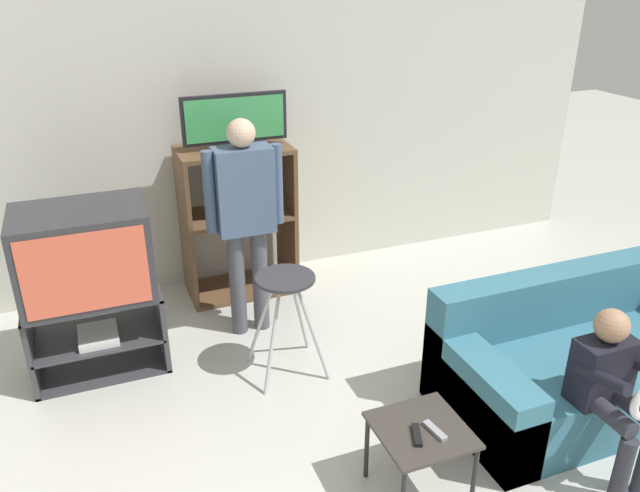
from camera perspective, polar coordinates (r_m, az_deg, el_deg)
name	(u,v)px	position (r m, az deg, el deg)	size (l,w,h in m)	color
wall_back	(240,120)	(4.98, -7.35, 11.32)	(6.40, 0.06, 2.60)	beige
tv_stand	(98,332)	(4.27, -19.64, -7.44)	(0.82, 0.48, 0.53)	#38383D
television_main	(84,254)	(4.02, -20.81, -0.67)	(0.77, 0.56, 0.57)	#2D2D33
media_shelf	(238,220)	(4.86, -7.55, 2.34)	(0.83, 0.49, 1.18)	brown
television_flat	(235,123)	(4.62, -7.78, 11.11)	(0.77, 0.20, 0.39)	black
folding_stool	(286,294)	(3.85, -3.16, -4.43)	(0.45, 0.41, 0.68)	#B7B7BC
snack_table	(421,437)	(3.15, 9.20, -16.85)	(0.43, 0.43, 0.40)	#38332D
remote_control_black	(417,435)	(3.07, 8.85, -16.70)	(0.04, 0.14, 0.02)	black
remote_control_white	(435,431)	(3.10, 10.47, -16.27)	(0.04, 0.14, 0.02)	gray
couch	(581,362)	(4.08, 22.76, -9.76)	(1.72, 0.86, 0.73)	teal
person_standing_adult	(245,209)	(4.17, -6.87, 3.35)	(0.53, 0.20, 1.53)	#4C4C56
person_seated_child	(613,384)	(3.46, 25.24, -11.34)	(0.33, 0.43, 0.90)	#2D2D38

